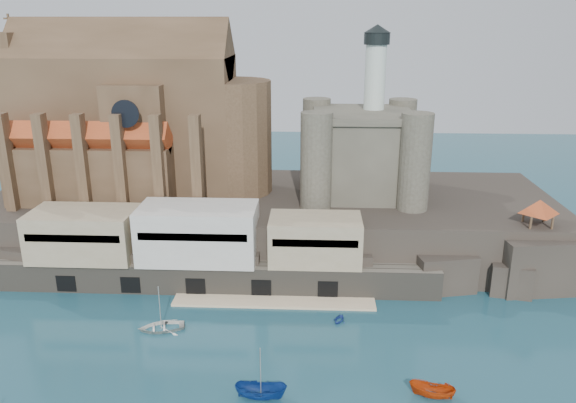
# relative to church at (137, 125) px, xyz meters

# --- Properties ---
(ground) EXTENTS (300.00, 300.00, 0.00)m
(ground) POSITION_rel_church_xyz_m (24.13, -41.85, -22.13)
(ground) COLOR #17404F
(ground) RESTS_ON ground
(promontory) EXTENTS (100.00, 36.00, 10.00)m
(promontory) POSITION_rel_church_xyz_m (23.94, -2.48, -17.20)
(promontory) COLOR black
(promontory) RESTS_ON ground
(quay) EXTENTS (70.00, 12.00, 13.05)m
(quay) POSITION_rel_church_xyz_m (13.94, -18.78, -16.06)
(quay) COLOR #5C5549
(quay) RESTS_ON ground
(church) EXTENTS (47.00, 25.93, 30.51)m
(church) POSITION_rel_church_xyz_m (0.00, 0.00, 0.00)
(church) COLOR #493422
(church) RESTS_ON promontory
(castle_keep) EXTENTS (21.20, 21.20, 29.30)m
(castle_keep) POSITION_rel_church_xyz_m (40.21, -0.78, -3.81)
(castle_keep) COLOR #494539
(castle_keep) RESTS_ON promontory
(rock_outcrop) EXTENTS (14.50, 10.50, 8.70)m
(rock_outcrop) POSITION_rel_church_xyz_m (66.13, -16.01, -18.11)
(rock_outcrop) COLOR black
(rock_outcrop) RESTS_ON ground
(pavilion) EXTENTS (6.40, 6.40, 5.40)m
(pavilion) POSITION_rel_church_xyz_m (66.13, -15.85, -9.40)
(pavilion) COLOR #493422
(pavilion) RESTS_ON rock_outcrop
(boat_2) EXTENTS (2.42, 2.36, 5.90)m
(boat_2) POSITION_rel_church_xyz_m (26.27, -45.96, -22.13)
(boat_2) COLOR navy
(boat_2) RESTS_ON ground
(boat_5) EXTENTS (2.31, 2.27, 5.13)m
(boat_5) POSITION_rel_church_xyz_m (45.30, -44.82, -22.13)
(boat_5) COLOR #B63608
(boat_5) RESTS_ON ground
(boat_6) EXTENTS (2.37, 4.63, 6.22)m
(boat_6) POSITION_rel_church_xyz_m (11.37, -32.09, -22.13)
(boat_6) COLOR white
(boat_6) RESTS_ON ground
(boat_7) EXTENTS (2.69, 2.24, 2.68)m
(boat_7) POSITION_rel_church_xyz_m (35.62, -28.79, -22.13)
(boat_7) COLOR navy
(boat_7) RESTS_ON ground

